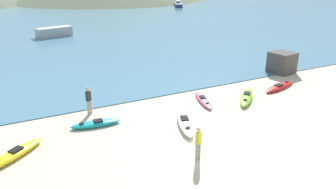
# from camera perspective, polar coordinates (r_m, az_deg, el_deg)

# --- Properties ---
(ground_plane) EXTENTS (400.00, 400.00, 0.00)m
(ground_plane) POSITION_cam_1_polar(r_m,az_deg,el_deg) (15.90, 9.66, -9.74)
(ground_plane) COLOR beige
(bay_water) EXTENTS (160.00, 70.00, 0.06)m
(bay_water) POSITION_cam_1_polar(r_m,az_deg,el_deg) (54.75, -18.07, 11.71)
(bay_water) COLOR teal
(bay_water) RESTS_ON ground_plane
(kayak_on_sand_0) EXTENTS (3.03, 2.63, 0.37)m
(kayak_on_sand_0) POSITION_cam_1_polar(r_m,az_deg,el_deg) (16.68, -25.30, -9.44)
(kayak_on_sand_0) COLOR yellow
(kayak_on_sand_0) RESTS_ON ground_plane
(kayak_on_sand_1) EXTENTS (2.78, 1.02, 0.34)m
(kayak_on_sand_1) POSITION_cam_1_polar(r_m,az_deg,el_deg) (18.38, -12.46, -4.96)
(kayak_on_sand_1) COLOR teal
(kayak_on_sand_1) RESTS_ON ground_plane
(kayak_on_sand_2) EXTENTS (2.96, 2.93, 0.41)m
(kayak_on_sand_2) POSITION_cam_1_polar(r_m,az_deg,el_deg) (22.09, 13.52, -0.41)
(kayak_on_sand_2) COLOR #8CCC2D
(kayak_on_sand_2) RESTS_ON ground_plane
(kayak_on_sand_3) EXTENTS (3.49, 1.64, 0.33)m
(kayak_on_sand_3) POSITION_cam_1_polar(r_m,az_deg,el_deg) (24.82, 18.87, 1.33)
(kayak_on_sand_3) COLOR red
(kayak_on_sand_3) RESTS_ON ground_plane
(kayak_on_sand_4) EXTENTS (1.90, 3.50, 0.40)m
(kayak_on_sand_4) POSITION_cam_1_polar(r_m,az_deg,el_deg) (18.02, 2.97, -4.90)
(kayak_on_sand_4) COLOR white
(kayak_on_sand_4) RESTS_ON ground_plane
(kayak_on_sand_5) EXTENTS (1.37, 3.06, 0.29)m
(kayak_on_sand_5) POSITION_cam_1_polar(r_m,az_deg,el_deg) (21.26, 6.15, -0.94)
(kayak_on_sand_5) COLOR #E5668C
(kayak_on_sand_5) RESTS_ON ground_plane
(person_near_foreground) EXTENTS (0.33, 0.26, 1.63)m
(person_near_foreground) POSITION_cam_1_polar(r_m,az_deg,el_deg) (14.68, 5.31, -8.10)
(person_near_foreground) COLOR gray
(person_near_foreground) RESTS_ON ground_plane
(person_near_waterline) EXTENTS (0.33, 0.26, 1.65)m
(person_near_waterline) POSITION_cam_1_polar(r_m,az_deg,el_deg) (19.65, -13.67, -0.76)
(person_near_waterline) COLOR gray
(person_near_waterline) RESTS_ON ground_plane
(moored_boat_2) EXTENTS (3.60, 5.63, 1.22)m
(moored_boat_2) POSITION_cam_1_polar(r_m,az_deg,el_deg) (75.50, 1.80, 15.40)
(moored_boat_2) COLOR navy
(moored_boat_2) RESTS_ON bay_water
(moored_boat_3) EXTENTS (4.46, 2.36, 1.13)m
(moored_boat_3) POSITION_cam_1_polar(r_m,az_deg,el_deg) (43.97, -19.22, 10.26)
(moored_boat_3) COLOR #B2B2B7
(moored_boat_3) RESTS_ON bay_water
(shoreline_rock) EXTENTS (2.04, 2.06, 1.71)m
(shoreline_rock) POSITION_cam_1_polar(r_m,az_deg,el_deg) (28.50, 19.22, 5.29)
(shoreline_rock) COLOR #4C4742
(shoreline_rock) RESTS_ON ground_plane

